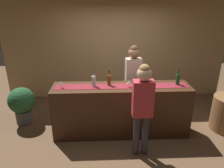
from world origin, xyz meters
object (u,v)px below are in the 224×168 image
wine_bottle_green (178,79)px  wine_glass_far_end (146,79)px  wine_glass_mid_counter (129,82)px  wine_bottle_amber (109,80)px  wine_bottle_clear (94,81)px  wine_glass_near_customer (61,83)px  customer_sipping (143,102)px  potted_plant_tall (22,103)px  bartender (133,75)px

wine_bottle_green → wine_glass_far_end: 0.62m
wine_bottle_green → wine_glass_mid_counter: bearing=-174.7°
wine_bottle_amber → wine_bottle_clear: bearing=-171.6°
wine_bottle_green → wine_glass_near_customer: 2.26m
wine_glass_mid_counter → customer_sipping: bearing=-76.3°
wine_glass_far_end → wine_bottle_green: bearing=-2.9°
wine_glass_near_customer → potted_plant_tall: 1.30m
wine_glass_mid_counter → wine_glass_far_end: (0.36, 0.12, 0.00)m
wine_bottle_green → potted_plant_tall: 3.36m
wine_glass_mid_counter → wine_bottle_amber: bearing=164.1°
wine_glass_mid_counter → bartender: 0.66m
wine_glass_near_customer → wine_bottle_clear: bearing=4.5°
wine_bottle_green → bartender: bearing=146.2°
wine_bottle_clear → customer_sipping: size_ratio=0.18×
wine_bottle_amber → potted_plant_tall: (-1.91, 0.41, -0.67)m
wine_glass_near_customer → customer_sipping: 1.59m
wine_glass_near_customer → customer_sipping: (1.44, -0.65, -0.11)m
wine_glass_near_customer → potted_plant_tall: size_ratio=0.17×
wine_bottle_clear → wine_bottle_green: 1.65m
wine_bottle_green → potted_plant_tall: (-3.26, 0.43, -0.67)m
wine_bottle_green → bartender: (-0.80, 0.54, -0.09)m
wine_bottle_clear → wine_glass_near_customer: size_ratio=2.10×
wine_bottle_clear → wine_glass_mid_counter: wine_bottle_clear is taller
wine_glass_mid_counter → wine_bottle_clear: bearing=174.6°
wine_glass_far_end → wine_bottle_amber: bearing=-178.9°
wine_glass_mid_counter → wine_glass_far_end: same height
wine_bottle_clear → customer_sipping: customer_sipping is taller
wine_bottle_clear → wine_glass_mid_counter: (0.67, -0.06, -0.01)m
customer_sipping → potted_plant_tall: 2.76m
wine_bottle_clear → bartender: bartender is taller
wine_glass_near_customer → wine_bottle_green: bearing=1.9°
wine_bottle_green → wine_glass_far_end: (-0.62, 0.03, -0.01)m
wine_bottle_amber → customer_sipping: customer_sipping is taller
wine_bottle_green → bartender: 0.97m
bartender → wine_glass_far_end: bearing=105.2°
wine_bottle_green → customer_sipping: bearing=-138.3°
wine_glass_near_customer → bartender: 1.58m
customer_sipping → wine_bottle_green: bearing=42.5°
wine_glass_mid_counter → potted_plant_tall: 2.44m
wine_bottle_green → wine_glass_far_end: wine_bottle_green is taller
wine_bottle_amber → wine_glass_near_customer: size_ratio=2.10×
wine_glass_near_customer → bartender: (1.46, 0.61, -0.08)m
wine_bottle_amber → customer_sipping: 0.92m
wine_bottle_amber → wine_glass_mid_counter: wine_bottle_amber is taller
wine_bottle_clear → wine_glass_mid_counter: bearing=-5.4°
wine_bottle_amber → wine_glass_near_customer: 0.91m
wine_glass_mid_counter → wine_glass_far_end: size_ratio=1.00×
wine_bottle_amber → wine_bottle_green: (1.35, -0.02, 0.00)m
wine_glass_far_end → customer_sipping: (-0.20, -0.76, -0.11)m
bartender → potted_plant_tall: size_ratio=2.04×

